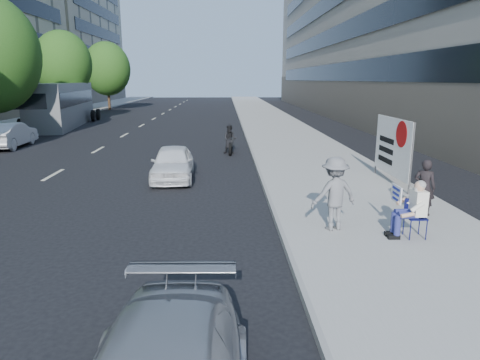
{
  "coord_description": "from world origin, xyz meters",
  "views": [
    {
      "loc": [
        0.15,
        -8.33,
        3.6
      ],
      "look_at": [
        0.51,
        1.88,
        1.19
      ],
      "focal_mm": 32.0,
      "sensor_mm": 36.0,
      "label": 1
    }
  ],
  "objects_px": {
    "seated_protester": "(411,206)",
    "white_sedan_mid": "(10,135)",
    "motorcycle": "(230,141)",
    "bus": "(62,105)",
    "protest_banner": "(393,146)",
    "pedestrian_woman": "(424,187)",
    "white_sedan_near": "(173,163)",
    "jogger": "(334,194)"
  },
  "relations": [
    {
      "from": "seated_protester",
      "to": "white_sedan_mid",
      "type": "relative_size",
      "value": 0.32
    },
    {
      "from": "bus",
      "to": "seated_protester",
      "type": "bearing_deg",
      "value": -63.54
    },
    {
      "from": "protest_banner",
      "to": "jogger",
      "type": "bearing_deg",
      "value": -124.34
    },
    {
      "from": "protest_banner",
      "to": "bus",
      "type": "height_order",
      "value": "bus"
    },
    {
      "from": "protest_banner",
      "to": "white_sedan_mid",
      "type": "xyz_separation_m",
      "value": [
        -17.2,
        9.3,
        -0.72
      ]
    },
    {
      "from": "seated_protester",
      "to": "bus",
      "type": "bearing_deg",
      "value": 123.57
    },
    {
      "from": "seated_protester",
      "to": "pedestrian_woman",
      "type": "distance_m",
      "value": 1.9
    },
    {
      "from": "jogger",
      "to": "white_sedan_mid",
      "type": "bearing_deg",
      "value": -59.73
    },
    {
      "from": "seated_protester",
      "to": "motorcycle",
      "type": "bearing_deg",
      "value": 107.76
    },
    {
      "from": "protest_banner",
      "to": "white_sedan_near",
      "type": "relative_size",
      "value": 0.85
    },
    {
      "from": "seated_protester",
      "to": "white_sedan_mid",
      "type": "xyz_separation_m",
      "value": [
        -15.69,
        14.39,
        -0.19
      ]
    },
    {
      "from": "motorcycle",
      "to": "bus",
      "type": "relative_size",
      "value": 0.17
    },
    {
      "from": "seated_protester",
      "to": "pedestrian_woman",
      "type": "xyz_separation_m",
      "value": [
        1.03,
        1.6,
        0.01
      ]
    },
    {
      "from": "white_sedan_near",
      "to": "bus",
      "type": "xyz_separation_m",
      "value": [
        -10.77,
        18.8,
        1.02
      ]
    },
    {
      "from": "motorcycle",
      "to": "bus",
      "type": "height_order",
      "value": "bus"
    },
    {
      "from": "pedestrian_woman",
      "to": "protest_banner",
      "type": "distance_m",
      "value": 3.57
    },
    {
      "from": "pedestrian_woman",
      "to": "white_sedan_mid",
      "type": "xyz_separation_m",
      "value": [
        -16.72,
        12.79,
        -0.2
      ]
    },
    {
      "from": "white_sedan_near",
      "to": "white_sedan_mid",
      "type": "xyz_separation_m",
      "value": [
        -9.66,
        7.86,
        0.07
      ]
    },
    {
      "from": "jogger",
      "to": "bus",
      "type": "bearing_deg",
      "value": -73.74
    },
    {
      "from": "pedestrian_woman",
      "to": "white_sedan_mid",
      "type": "distance_m",
      "value": 21.06
    },
    {
      "from": "white_sedan_near",
      "to": "bus",
      "type": "distance_m",
      "value": 21.7
    },
    {
      "from": "pedestrian_woman",
      "to": "motorcycle",
      "type": "relative_size",
      "value": 0.72
    },
    {
      "from": "white_sedan_near",
      "to": "pedestrian_woman",
      "type": "bearing_deg",
      "value": -37.42
    },
    {
      "from": "jogger",
      "to": "white_sedan_mid",
      "type": "xyz_separation_m",
      "value": [
        -14.11,
        13.82,
        -0.33
      ]
    },
    {
      "from": "bus",
      "to": "white_sedan_mid",
      "type": "bearing_deg",
      "value": -91.28
    },
    {
      "from": "jogger",
      "to": "white_sedan_near",
      "type": "bearing_deg",
      "value": -68.54
    },
    {
      "from": "white_sedan_mid",
      "to": "seated_protester",
      "type": "bearing_deg",
      "value": 134.53
    },
    {
      "from": "white_sedan_mid",
      "to": "bus",
      "type": "height_order",
      "value": "bus"
    },
    {
      "from": "jogger",
      "to": "white_sedan_mid",
      "type": "distance_m",
      "value": 19.75
    },
    {
      "from": "protest_banner",
      "to": "motorcycle",
      "type": "bearing_deg",
      "value": 127.59
    },
    {
      "from": "jogger",
      "to": "white_sedan_near",
      "type": "xyz_separation_m",
      "value": [
        -4.45,
        5.96,
        -0.4
      ]
    },
    {
      "from": "seated_protester",
      "to": "bus",
      "type": "relative_size",
      "value": 0.11
    },
    {
      "from": "white_sedan_near",
      "to": "motorcycle",
      "type": "bearing_deg",
      "value": 66.13
    },
    {
      "from": "seated_protester",
      "to": "motorcycle",
      "type": "xyz_separation_m",
      "value": [
        -3.87,
        12.07,
        -0.24
      ]
    },
    {
      "from": "protest_banner",
      "to": "bus",
      "type": "xyz_separation_m",
      "value": [
        -18.32,
        20.24,
        0.23
      ]
    },
    {
      "from": "pedestrian_woman",
      "to": "white_sedan_near",
      "type": "distance_m",
      "value": 8.62
    },
    {
      "from": "protest_banner",
      "to": "bus",
      "type": "distance_m",
      "value": 27.3
    },
    {
      "from": "jogger",
      "to": "pedestrian_woman",
      "type": "relative_size",
      "value": 1.18
    },
    {
      "from": "jogger",
      "to": "protest_banner",
      "type": "relative_size",
      "value": 0.56
    },
    {
      "from": "seated_protester",
      "to": "pedestrian_woman",
      "type": "bearing_deg",
      "value": 57.18
    },
    {
      "from": "white_sedan_mid",
      "to": "white_sedan_near",
      "type": "bearing_deg",
      "value": 137.9
    },
    {
      "from": "motorcycle",
      "to": "bus",
      "type": "distance_m",
      "value": 18.56
    }
  ]
}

